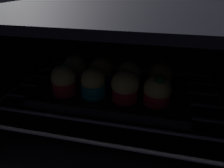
% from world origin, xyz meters
% --- Properties ---
extents(oven_cavity, '(0.59, 0.47, 0.37)m').
position_xyz_m(oven_cavity, '(0.00, 0.26, 0.17)').
color(oven_cavity, black).
rests_on(oven_cavity, ground).
extents(oven_rack, '(0.55, 0.42, 0.01)m').
position_xyz_m(oven_rack, '(0.00, 0.22, 0.14)').
color(oven_rack, '#42424C').
rests_on(oven_rack, oven_cavity).
extents(baking_tray, '(0.37, 0.22, 0.02)m').
position_xyz_m(baking_tray, '(0.00, 0.21, 0.15)').
color(baking_tray, black).
rests_on(baking_tray, oven_rack).
extents(muffin_row0_col0, '(0.06, 0.06, 0.08)m').
position_xyz_m(muffin_row0_col0, '(-0.11, 0.17, 0.19)').
color(muffin_row0_col0, red).
rests_on(muffin_row0_col0, baking_tray).
extents(muffin_row0_col1, '(0.06, 0.06, 0.08)m').
position_xyz_m(muffin_row0_col1, '(-0.04, 0.18, 0.19)').
color(muffin_row0_col1, '#0C8C84').
rests_on(muffin_row0_col1, baking_tray).
extents(muffin_row0_col2, '(0.07, 0.07, 0.07)m').
position_xyz_m(muffin_row0_col2, '(0.04, 0.17, 0.19)').
color(muffin_row0_col2, red).
rests_on(muffin_row0_col2, baking_tray).
extents(muffin_row0_col3, '(0.06, 0.06, 0.07)m').
position_xyz_m(muffin_row0_col3, '(0.11, 0.18, 0.18)').
color(muffin_row0_col3, red).
rests_on(muffin_row0_col3, baking_tray).
extents(muffin_row1_col0, '(0.06, 0.06, 0.07)m').
position_xyz_m(muffin_row1_col0, '(-0.11, 0.25, 0.19)').
color(muffin_row1_col0, red).
rests_on(muffin_row1_col0, baking_tray).
extents(muffin_row1_col1, '(0.06, 0.06, 0.07)m').
position_xyz_m(muffin_row1_col1, '(-0.04, 0.25, 0.19)').
color(muffin_row1_col1, '#1928B7').
rests_on(muffin_row1_col1, baking_tray).
extents(muffin_row1_col2, '(0.06, 0.06, 0.07)m').
position_xyz_m(muffin_row1_col2, '(0.04, 0.25, 0.18)').
color(muffin_row1_col2, '#7A238C').
rests_on(muffin_row1_col2, baking_tray).
extents(muffin_row1_col3, '(0.06, 0.06, 0.07)m').
position_xyz_m(muffin_row1_col3, '(0.12, 0.25, 0.19)').
color(muffin_row1_col3, '#1928B7').
rests_on(muffin_row1_col3, baking_tray).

